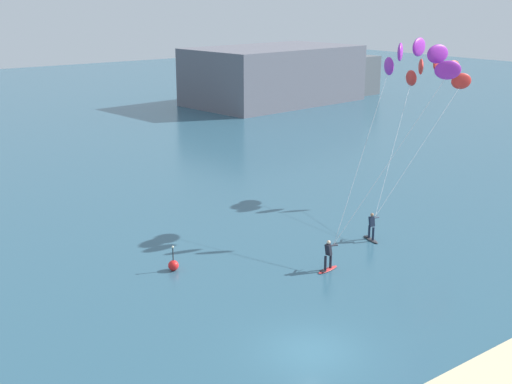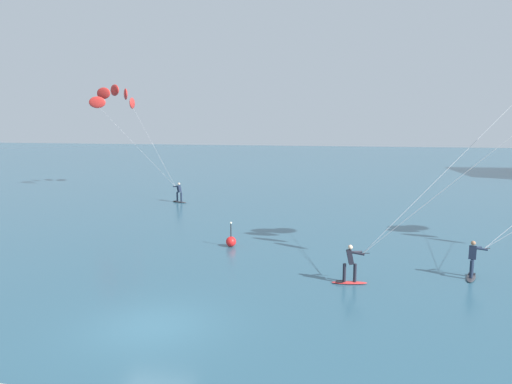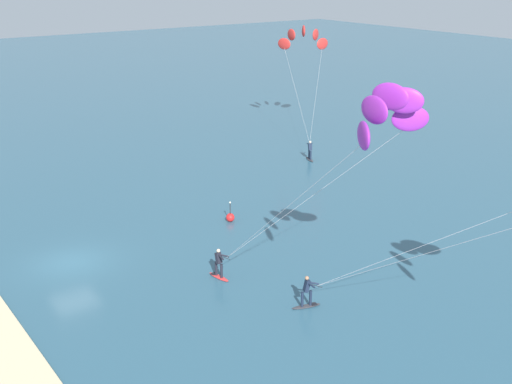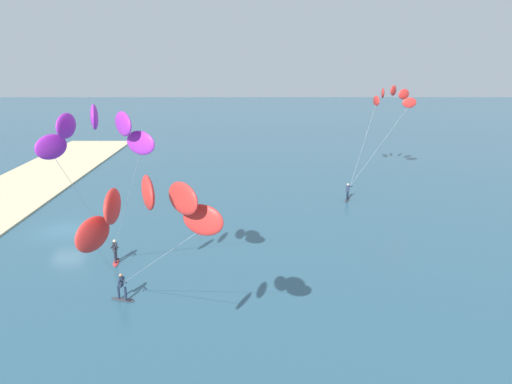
{
  "view_description": "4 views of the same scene",
  "coord_description": "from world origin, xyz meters",
  "px_view_note": "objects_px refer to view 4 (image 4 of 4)",
  "views": [
    {
      "loc": [
        -16.66,
        -18.07,
        13.92
      ],
      "look_at": [
        6.15,
        11.73,
        2.98
      ],
      "focal_mm": 47.29,
      "sensor_mm": 36.0,
      "label": 1
    },
    {
      "loc": [
        6.65,
        -14.63,
        6.83
      ],
      "look_at": [
        0.99,
        12.27,
        2.84
      ],
      "focal_mm": 34.57,
      "sensor_mm": 36.0,
      "label": 2
    },
    {
      "loc": [
        33.87,
        -11.09,
        16.11
      ],
      "look_at": [
        3.89,
        10.01,
        3.33
      ],
      "focal_mm": 46.61,
      "sensor_mm": 36.0,
      "label": 3
    },
    {
      "loc": [
        36.89,
        15.27,
        13.73
      ],
      "look_at": [
        5.43,
        15.3,
        4.71
      ],
      "focal_mm": 34.31,
      "sensor_mm": 36.0,
      "label": 4
    }
  ],
  "objects_px": {
    "kitesurfer_nearshore": "(97,139)",
    "kitesurfer_far_out": "(391,100)",
    "kitesurfer_mid_water": "(147,217)",
    "marker_buoy": "(200,226)"
  },
  "relations": [
    {
      "from": "kitesurfer_far_out",
      "to": "marker_buoy",
      "type": "bearing_deg",
      "value": -49.54
    },
    {
      "from": "kitesurfer_nearshore",
      "to": "marker_buoy",
      "type": "height_order",
      "value": "kitesurfer_nearshore"
    },
    {
      "from": "marker_buoy",
      "to": "kitesurfer_far_out",
      "type": "bearing_deg",
      "value": 130.46
    },
    {
      "from": "marker_buoy",
      "to": "kitesurfer_mid_water",
      "type": "bearing_deg",
      "value": 2.42
    },
    {
      "from": "kitesurfer_far_out",
      "to": "marker_buoy",
      "type": "relative_size",
      "value": 8.21
    },
    {
      "from": "kitesurfer_nearshore",
      "to": "kitesurfer_far_out",
      "type": "distance_m",
      "value": 38.37
    },
    {
      "from": "kitesurfer_nearshore",
      "to": "kitesurfer_far_out",
      "type": "relative_size",
      "value": 1.02
    },
    {
      "from": "kitesurfer_nearshore",
      "to": "kitesurfer_far_out",
      "type": "bearing_deg",
      "value": 145.51
    },
    {
      "from": "kitesurfer_mid_water",
      "to": "kitesurfer_nearshore",
      "type": "bearing_deg",
      "value": -151.12
    },
    {
      "from": "kitesurfer_nearshore",
      "to": "kitesurfer_mid_water",
      "type": "height_order",
      "value": "kitesurfer_nearshore"
    }
  ]
}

